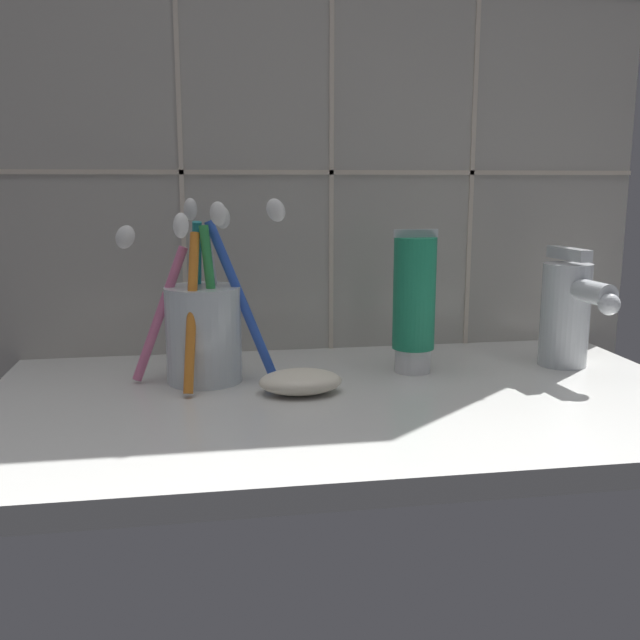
# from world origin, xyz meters

# --- Properties ---
(sink_counter) EXTENTS (0.65, 0.38, 0.02)m
(sink_counter) POSITION_xyz_m (0.00, 0.00, 0.01)
(sink_counter) COLOR silver
(sink_counter) RESTS_ON ground
(tile_wall_backsplash) EXTENTS (0.75, 0.02, 0.58)m
(tile_wall_backsplash) POSITION_xyz_m (0.00, 0.19, 0.29)
(tile_wall_backsplash) COLOR #B7B2A8
(tile_wall_backsplash) RESTS_ON ground
(toothbrush_cup) EXTENTS (0.16, 0.12, 0.18)m
(toothbrush_cup) POSITION_xyz_m (-0.13, 0.07, 0.08)
(toothbrush_cup) COLOR silver
(toothbrush_cup) RESTS_ON sink_counter
(toothpaste_tube) EXTENTS (0.04, 0.04, 0.14)m
(toothpaste_tube) POSITION_xyz_m (0.08, 0.07, 0.09)
(toothpaste_tube) COLOR white
(toothpaste_tube) RESTS_ON sink_counter
(sink_faucet) EXTENTS (0.05, 0.11, 0.12)m
(sink_faucet) POSITION_xyz_m (0.24, 0.06, 0.08)
(sink_faucet) COLOR silver
(sink_faucet) RESTS_ON sink_counter
(soap_bar) EXTENTS (0.08, 0.05, 0.02)m
(soap_bar) POSITION_xyz_m (-0.04, 0.01, 0.03)
(soap_bar) COLOR silver
(soap_bar) RESTS_ON sink_counter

